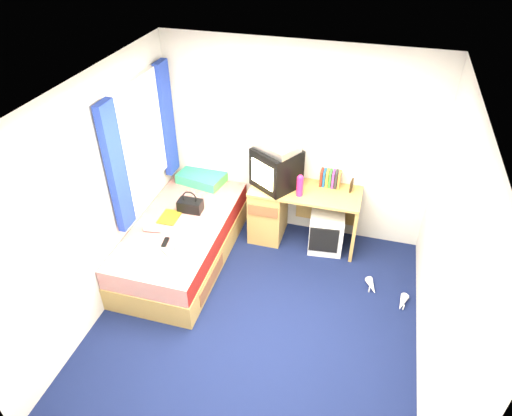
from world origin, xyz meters
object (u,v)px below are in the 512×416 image
(crt_tv, at_px, (276,168))
(towel, at_px, (192,242))
(storage_cube, at_px, (326,231))
(handbag, at_px, (190,205))
(water_bottle, at_px, (153,229))
(picture_frame, at_px, (351,185))
(desk, at_px, (282,210))
(vcr, at_px, (277,147))
(magazine, at_px, (170,217))
(aerosol_can, at_px, (299,182))
(bed, at_px, (183,241))
(white_heels, at_px, (387,294))
(colour_swatch_fan, at_px, (166,251))
(pillow, at_px, (202,178))
(remote_control, at_px, (165,242))
(pink_water_bottle, at_px, (300,186))

(crt_tv, distance_m, towel, 1.32)
(storage_cube, relative_size, handbag, 1.74)
(towel, bearing_deg, water_bottle, 167.94)
(picture_frame, xyz_separation_m, water_bottle, (-2.04, -1.10, -0.24))
(desk, distance_m, vcr, 0.86)
(magazine, distance_m, water_bottle, 0.29)
(storage_cube, xyz_separation_m, vcr, (-0.66, 0.08, 1.02))
(aerosol_can, relative_size, water_bottle, 0.81)
(bed, bearing_deg, white_heels, 0.06)
(white_heels, bearing_deg, storage_cube, 139.97)
(picture_frame, bearing_deg, bed, -148.65)
(picture_frame, relative_size, handbag, 0.49)
(water_bottle, distance_m, white_heels, 2.67)
(vcr, bearing_deg, desk, 27.91)
(aerosol_can, bearing_deg, crt_tv, -174.91)
(colour_swatch_fan, relative_size, white_heels, 0.45)
(pillow, height_order, storage_cube, pillow)
(remote_control, bearing_deg, towel, -0.06)
(crt_tv, xyz_separation_m, white_heels, (1.45, -0.73, -0.95))
(desk, xyz_separation_m, handbag, (-1.00, -0.49, 0.21))
(bed, height_order, pillow, pillow)
(pillow, distance_m, crt_tv, 1.09)
(desk, relative_size, picture_frame, 9.29)
(bed, height_order, pink_water_bottle, pink_water_bottle)
(storage_cube, distance_m, white_heels, 1.04)
(crt_tv, distance_m, aerosol_can, 0.32)
(pink_water_bottle, xyz_separation_m, white_heels, (1.13, -0.60, -0.83))
(pillow, distance_m, picture_frame, 1.90)
(magazine, relative_size, remote_control, 1.75)
(vcr, bearing_deg, remote_control, -99.65)
(remote_control, bearing_deg, colour_swatch_fan, -69.92)
(vcr, distance_m, towel, 1.44)
(picture_frame, height_order, colour_swatch_fan, picture_frame)
(bed, xyz_separation_m, storage_cube, (1.60, 0.66, -0.02))
(pillow, bearing_deg, desk, -6.85)
(desk, relative_size, water_bottle, 6.50)
(storage_cube, height_order, pink_water_bottle, pink_water_bottle)
(towel, bearing_deg, pillow, 106.65)
(handbag, xyz_separation_m, remote_control, (-0.04, -0.63, -0.07))
(colour_swatch_fan, bearing_deg, vcr, 54.99)
(towel, bearing_deg, pink_water_bottle, 44.57)
(remote_control, bearing_deg, pink_water_bottle, 30.16)
(vcr, distance_m, white_heels, 2.03)
(storage_cube, relative_size, pink_water_bottle, 2.06)
(vcr, bearing_deg, bed, -111.31)
(vcr, xyz_separation_m, magazine, (-1.09, -0.70, -0.72))
(pillow, relative_size, picture_frame, 4.09)
(aerosol_can, relative_size, white_heels, 0.33)
(vcr, distance_m, magazine, 1.48)
(picture_frame, distance_m, handbag, 1.90)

